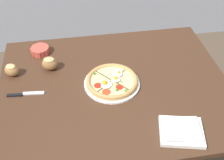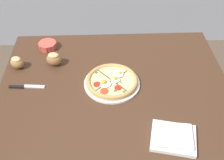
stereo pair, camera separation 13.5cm
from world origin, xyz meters
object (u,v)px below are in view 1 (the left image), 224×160
at_px(dining_table, 115,98).
at_px(pizza, 112,81).
at_px(napkin_folded, 182,131).
at_px(bread_piece_near, 50,63).
at_px(knife_main, 25,94).
at_px(ramekin_bowl, 40,50).
at_px(bread_piece_mid, 12,70).

height_order(dining_table, pizza, pizza).
xyz_separation_m(napkin_folded, bread_piece_near, (-0.58, 0.55, 0.03)).
distance_m(napkin_folded, knife_main, 0.80).
bearing_deg(dining_table, pizza, 156.87).
distance_m(ramekin_bowl, napkin_folded, 0.97).
bearing_deg(knife_main, pizza, 6.32).
distance_m(pizza, bread_piece_mid, 0.56).
height_order(ramekin_bowl, napkin_folded, ramekin_bowl).
relative_size(pizza, ramekin_bowl, 2.59).
bearing_deg(bread_piece_near, ramekin_bowl, 110.08).
distance_m(dining_table, bread_piece_mid, 0.59).
relative_size(pizza, bread_piece_mid, 3.08).
bearing_deg(pizza, ramekin_bowl, 138.02).
bearing_deg(bread_piece_near, napkin_folded, -43.52).
xyz_separation_m(bread_piece_near, knife_main, (-0.13, -0.19, -0.04)).
relative_size(pizza, knife_main, 1.57).
distance_m(bread_piece_mid, knife_main, 0.19).
bearing_deg(ramekin_bowl, bread_piece_near, -69.92).
height_order(dining_table, napkin_folded, napkin_folded).
bearing_deg(ramekin_bowl, knife_main, -101.16).
relative_size(ramekin_bowl, bread_piece_mid, 1.19).
relative_size(pizza, bread_piece_near, 3.02).
bearing_deg(pizza, knife_main, -179.23).
xyz_separation_m(ramekin_bowl, napkin_folded, (0.65, -0.72, -0.01)).
distance_m(ramekin_bowl, bread_piece_mid, 0.24).
distance_m(napkin_folded, bread_piece_mid, 0.96).
xyz_separation_m(pizza, napkin_folded, (0.26, -0.37, -0.00)).
distance_m(dining_table, pizza, 0.12).
bearing_deg(dining_table, knife_main, -179.95).
bearing_deg(ramekin_bowl, dining_table, -41.47).
bearing_deg(pizza, napkin_folded, -55.38).
xyz_separation_m(napkin_folded, bread_piece_mid, (-0.79, 0.54, 0.02)).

